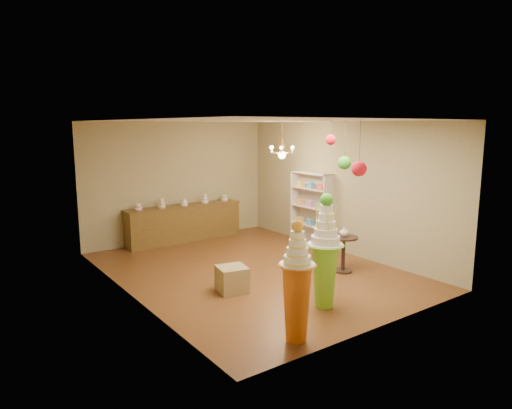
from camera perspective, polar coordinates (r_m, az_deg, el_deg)
floor at (r=9.37m, az=-0.53°, el=-8.22°), size 6.50×6.50×0.00m
ceiling at (r=8.91m, az=-0.56°, el=10.45°), size 6.50×6.50×0.00m
wall_back at (r=11.80m, az=-9.68°, el=2.86°), size 5.00×0.04×3.00m
wall_front at (r=6.68m, az=15.77°, el=-2.69°), size 5.00×0.04×3.00m
wall_left at (r=7.87m, az=-15.59°, el=-0.81°), size 0.04×6.50×3.00m
wall_right at (r=10.64m, az=10.54°, el=2.08°), size 0.04×6.50×3.00m
pedestal_green at (r=7.44m, az=8.62°, el=-6.97°), size 0.57×0.57×1.86m
pedestal_orange at (r=6.29m, az=5.11°, el=-10.92°), size 0.48×0.48×1.68m
burlap_riser at (r=8.19m, az=-3.01°, el=-9.28°), size 0.58×0.58×0.45m
sideboard at (r=11.72m, az=-8.94°, el=-2.24°), size 3.04×0.54×1.16m
shelving_unit at (r=11.19m, az=6.91°, el=-0.55°), size 0.33×1.20×1.80m
round_table at (r=9.32m, az=10.87°, el=-5.48°), size 0.68×0.68×0.73m
vase at (r=9.24m, az=10.94°, el=-3.36°), size 0.21×0.21×0.19m
pom_red_left at (r=7.10m, az=12.75°, el=4.40°), size 0.23×0.23×0.86m
pom_green_mid at (r=7.98m, az=10.99°, el=5.15°), size 0.23×0.23×0.84m
pom_red_right at (r=7.63m, az=9.31°, el=7.99°), size 0.17×0.17×0.41m
chandelier at (r=10.42m, az=3.26°, el=6.50°), size 0.75×0.75×0.85m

